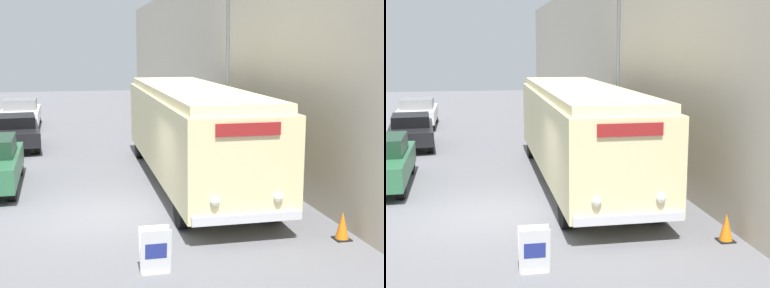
{
  "view_description": "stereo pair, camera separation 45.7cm",
  "coord_description": "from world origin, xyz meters",
  "views": [
    {
      "loc": [
        -0.65,
        -13.36,
        4.29
      ],
      "look_at": [
        2.33,
        0.1,
        1.77
      ],
      "focal_mm": 50.0,
      "sensor_mm": 36.0,
      "label": 1
    },
    {
      "loc": [
        -0.2,
        -13.45,
        4.29
      ],
      "look_at": [
        2.33,
        0.1,
        1.77
      ],
      "focal_mm": 50.0,
      "sensor_mm": 36.0,
      "label": 2
    }
  ],
  "objects": [
    {
      "name": "vintage_bus",
      "position": [
        2.93,
        2.88,
        1.74
      ],
      "size": [
        2.62,
        11.32,
        3.05
      ],
      "color": "black",
      "rests_on": "ground_plane"
    },
    {
      "name": "streetlamp",
      "position": [
        4.49,
        4.25,
        4.55
      ],
      "size": [
        0.36,
        0.36,
        7.12
      ],
      "color": "#595E60",
      "rests_on": "ground_plane"
    },
    {
      "name": "ground_plane",
      "position": [
        0.0,
        0.0,
        0.0
      ],
      "size": [
        80.0,
        80.0,
        0.0
      ],
      "primitive_type": "plane",
      "color": "slate"
    },
    {
      "name": "parked_car_mid",
      "position": [
        -3.09,
        10.21,
        0.74
      ],
      "size": [
        2.23,
        4.66,
        1.4
      ],
      "rotation": [
        0.0,
        0.0,
        0.1
      ],
      "color": "black",
      "rests_on": "ground_plane"
    },
    {
      "name": "building_wall_right",
      "position": [
        5.71,
        10.0,
        3.88
      ],
      "size": [
        0.3,
        60.0,
        7.76
      ],
      "color": "beige",
      "rests_on": "ground_plane"
    },
    {
      "name": "traffic_cone",
      "position": [
        5.14,
        -2.89,
        0.32
      ],
      "size": [
        0.36,
        0.36,
        0.65
      ],
      "color": "black",
      "rests_on": "ground_plane"
    },
    {
      "name": "parked_car_far",
      "position": [
        -3.46,
        16.34,
        0.79
      ],
      "size": [
        2.06,
        4.6,
        1.52
      ],
      "rotation": [
        0.0,
        0.0,
        0.03
      ],
      "color": "black",
      "rests_on": "ground_plane"
    },
    {
      "name": "sign_board",
      "position": [
        0.76,
        -3.78,
        0.44
      ],
      "size": [
        0.59,
        0.34,
        0.91
      ],
      "color": "gray",
      "rests_on": "ground_plane"
    }
  ]
}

